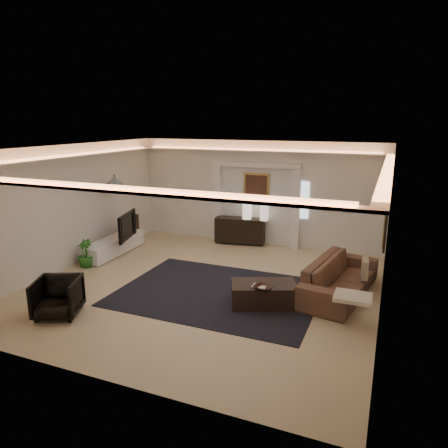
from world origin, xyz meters
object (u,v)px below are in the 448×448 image
at_px(coffee_table, 264,295).
at_px(armchair, 58,297).
at_px(sofa, 340,278).
at_px(console, 240,230).

relative_size(coffee_table, armchair, 1.58).
distance_m(coffee_table, armchair, 3.77).
xyz_separation_m(coffee_table, armchair, (-3.29, -1.84, 0.15)).
xyz_separation_m(sofa, armchair, (-4.57, -2.88, -0.01)).
distance_m(console, armchair, 5.67).
height_order(sofa, coffee_table, sofa).
bearing_deg(sofa, armchair, 131.86).
bearing_deg(armchair, coffee_table, 5.66).
xyz_separation_m(console, sofa, (3.09, -2.60, -0.04)).
bearing_deg(armchair, console, 51.32).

